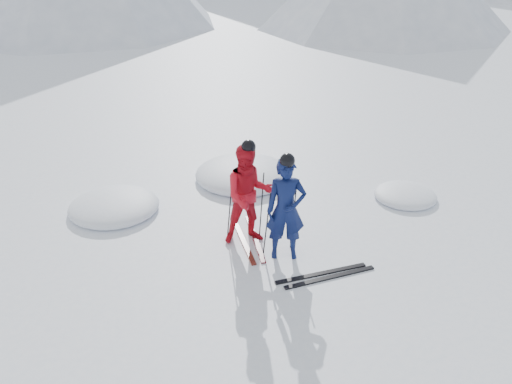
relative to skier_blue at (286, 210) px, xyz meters
name	(u,v)px	position (x,y,z in m)	size (l,w,h in m)	color
ground	(348,242)	(1.30, 0.04, -0.96)	(160.00, 160.00, 0.00)	white
skier_blue	(286,210)	(0.00, 0.00, 0.00)	(0.70, 0.46, 1.92)	#0B1545
skier_red	(249,195)	(-0.46, 0.71, 0.01)	(0.95, 0.74, 1.95)	red
pole_blue_left	(267,224)	(-0.30, 0.15, -0.32)	(0.02, 0.02, 1.28)	black
pole_blue_right	(293,217)	(0.25, 0.25, -0.32)	(0.02, 0.02, 1.28)	black
pole_red_left	(230,207)	(-0.76, 0.96, -0.31)	(0.02, 0.02, 1.30)	black
pole_red_right	(262,204)	(-0.16, 0.86, -0.31)	(0.02, 0.02, 1.30)	black
ski_worn_left	(243,240)	(-0.58, 0.71, -0.94)	(0.09, 1.70, 0.03)	black
ski_worn_right	(255,238)	(-0.34, 0.71, -0.94)	(0.09, 1.70, 0.03)	black
ski_loose_a	(321,274)	(0.39, -0.75, -0.94)	(0.09, 1.70, 0.03)	black
ski_loose_b	(330,277)	(0.49, -0.90, -0.94)	(0.09, 1.70, 0.03)	black
snow_lumps	(224,190)	(-0.37, 2.92, -0.96)	(7.78, 3.89, 0.50)	white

